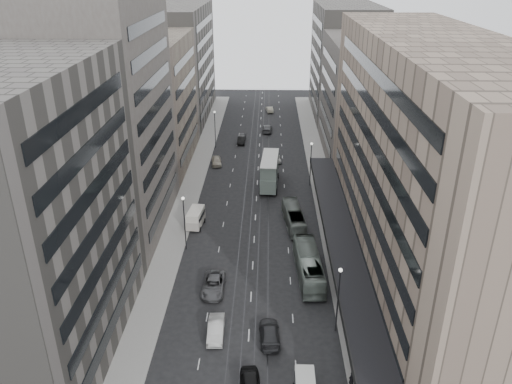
# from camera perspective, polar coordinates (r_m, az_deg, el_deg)

# --- Properties ---
(ground) EXTENTS (220.00, 220.00, 0.00)m
(ground) POSITION_cam_1_polar(r_m,az_deg,el_deg) (62.18, -0.61, -12.43)
(ground) COLOR black
(ground) RESTS_ON ground
(sidewalk_right) EXTENTS (4.00, 125.00, 0.15)m
(sidewalk_right) POSITION_cam_1_polar(r_m,az_deg,el_deg) (95.23, 7.42, 1.42)
(sidewalk_right) COLOR gray
(sidewalk_right) RESTS_ON ground
(sidewalk_left) EXTENTS (4.00, 125.00, 0.15)m
(sidewalk_left) POSITION_cam_1_polar(r_m,az_deg,el_deg) (95.71, -7.03, 1.57)
(sidewalk_left) COLOR gray
(sidewalk_left) RESTS_ON ground
(department_store) EXTENTS (19.20, 60.00, 30.00)m
(department_store) POSITION_cam_1_polar(r_m,az_deg,el_deg) (64.77, 18.94, 2.93)
(department_store) COLOR gray
(department_store) RESTS_ON ground
(building_right_mid) EXTENTS (15.00, 28.00, 24.00)m
(building_right_mid) POSITION_cam_1_polar(r_m,az_deg,el_deg) (106.42, 12.22, 10.39)
(building_right_mid) COLOR #48433E
(building_right_mid) RESTS_ON ground
(building_right_far) EXTENTS (15.00, 32.00, 28.00)m
(building_right_far) POSITION_cam_1_polar(r_m,az_deg,el_deg) (134.94, 10.09, 14.43)
(building_right_far) COLOR #5D5A54
(building_right_far) RESTS_ON ground
(building_left_a) EXTENTS (15.00, 28.00, 30.00)m
(building_left_a) POSITION_cam_1_polar(r_m,az_deg,el_deg) (52.69, -25.13, -3.18)
(building_left_a) COLOR #5D5A54
(building_left_a) RESTS_ON ground
(building_left_b) EXTENTS (15.00, 26.00, 34.00)m
(building_left_b) POSITION_cam_1_polar(r_m,az_deg,el_deg) (75.19, -16.91, 7.85)
(building_left_b) COLOR #48433E
(building_left_b) RESTS_ON ground
(building_left_c) EXTENTS (15.00, 28.00, 25.00)m
(building_left_c) POSITION_cam_1_polar(r_m,az_deg,el_deg) (101.40, -12.13, 9.98)
(building_left_c) COLOR #766C5B
(building_left_c) RESTS_ON ground
(building_left_d) EXTENTS (15.00, 38.00, 28.00)m
(building_left_d) POSITION_cam_1_polar(r_m,az_deg,el_deg) (132.64, -9.02, 14.33)
(building_left_d) COLOR #5D5A54
(building_left_d) RESTS_ON ground
(lamp_right_near) EXTENTS (0.44, 0.44, 8.32)m
(lamp_right_near) POSITION_cam_1_polar(r_m,az_deg,el_deg) (55.58, 9.42, -11.28)
(lamp_right_near) COLOR #262628
(lamp_right_near) RESTS_ON ground
(lamp_right_far) EXTENTS (0.44, 0.44, 8.32)m
(lamp_right_far) POSITION_cam_1_polar(r_m,az_deg,el_deg) (90.77, 6.29, 3.78)
(lamp_right_far) COLOR #262628
(lamp_right_far) RESTS_ON ground
(lamp_left_near) EXTENTS (0.44, 0.44, 8.32)m
(lamp_left_near) POSITION_cam_1_polar(r_m,az_deg,el_deg) (70.43, -8.21, -2.85)
(lamp_left_near) COLOR #262628
(lamp_left_near) RESTS_ON ground
(lamp_left_far) EXTENTS (0.44, 0.44, 8.32)m
(lamp_left_far) POSITION_cam_1_polar(r_m,az_deg,el_deg) (109.95, -4.72, 7.64)
(lamp_left_far) COLOR #262628
(lamp_left_far) RESTS_ON ground
(bus_near) EXTENTS (3.57, 12.28, 3.38)m
(bus_near) POSITION_cam_1_polar(r_m,az_deg,el_deg) (66.01, 6.03, -8.32)
(bus_near) COLOR gray
(bus_near) RESTS_ON ground
(bus_far) EXTENTS (3.56, 10.55, 2.88)m
(bus_far) POSITION_cam_1_polar(r_m,az_deg,el_deg) (77.97, 4.34, -2.88)
(bus_far) COLOR gray
(bus_far) RESTS_ON ground
(double_decker) EXTENTS (3.64, 10.33, 5.57)m
(double_decker) POSITION_cam_1_polar(r_m,az_deg,el_deg) (90.78, 1.57, 2.43)
(double_decker) COLOR gray
(double_decker) RESTS_ON ground
(panel_van) EXTENTS (2.64, 4.70, 2.84)m
(panel_van) POSITION_cam_1_polar(r_m,az_deg,el_deg) (77.96, -6.91, -2.91)
(panel_van) COLOR #BAB2A8
(panel_van) RESTS_ON ground
(sedan_1) EXTENTS (1.87, 5.00, 1.63)m
(sedan_1) POSITION_cam_1_polar(r_m,az_deg,el_deg) (57.20, -4.61, -15.36)
(sedan_1) COLOR #B4B3AF
(sedan_1) RESTS_ON ground
(sedan_2) EXTENTS (2.81, 5.99, 1.66)m
(sedan_2) POSITION_cam_1_polar(r_m,az_deg,el_deg) (63.75, -4.87, -10.54)
(sedan_2) COLOR #4F4F51
(sedan_2) RESTS_ON ground
(sedan_3) EXTENTS (2.53, 5.54, 1.57)m
(sedan_3) POSITION_cam_1_polar(r_m,az_deg,el_deg) (56.61, 1.55, -15.81)
(sedan_3) COLOR #242426
(sedan_3) RESTS_ON ground
(sedan_4) EXTENTS (2.47, 4.89, 1.60)m
(sedan_4) POSITION_cam_1_polar(r_m,az_deg,el_deg) (101.70, -4.53, 3.56)
(sedan_4) COLOR #AFA591
(sedan_4) RESTS_ON ground
(sedan_5) EXTENTS (1.68, 4.67, 1.53)m
(sedan_5) POSITION_cam_1_polar(r_m,az_deg,el_deg) (113.76, -1.69, 5.96)
(sedan_5) COLOR black
(sedan_5) RESTS_ON ground
(sedan_6) EXTENTS (2.68, 4.97, 1.33)m
(sedan_6) POSITION_cam_1_polar(r_m,az_deg,el_deg) (103.28, 2.18, 3.88)
(sedan_6) COLOR silver
(sedan_6) RESTS_ON ground
(sedan_7) EXTENTS (2.50, 5.68, 1.62)m
(sedan_7) POSITION_cam_1_polar(r_m,az_deg,el_deg) (121.90, 1.29, 7.30)
(sedan_7) COLOR #4F5052
(sedan_7) RESTS_ON ground
(sedan_8) EXTENTS (1.72, 4.04, 1.36)m
(sedan_8) POSITION_cam_1_polar(r_m,az_deg,el_deg) (116.22, -1.57, 6.33)
(sedan_8) COLOR #262629
(sedan_8) RESTS_ON ground
(sedan_9) EXTENTS (2.13, 4.65, 1.48)m
(sedan_9) POSITION_cam_1_polar(r_m,az_deg,el_deg) (138.50, 1.57, 9.43)
(sedan_9) COLOR beige
(sedan_9) RESTS_ON ground
(pedestrian) EXTENTS (0.77, 0.70, 1.76)m
(pedestrian) POSITION_cam_1_polar(r_m,az_deg,el_deg) (52.23, 10.84, -20.28)
(pedestrian) COLOR black
(pedestrian) RESTS_ON sidewalk_right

